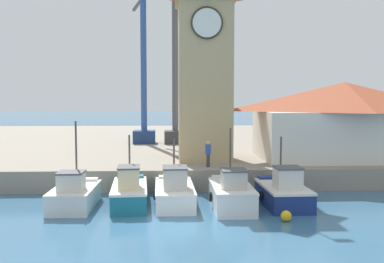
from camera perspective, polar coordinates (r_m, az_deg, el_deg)
name	(u,v)px	position (r m, az deg, el deg)	size (l,w,h in m)	color
ground_plane	(179,227)	(20.19, -1.72, -12.06)	(300.00, 300.00, 0.00)	#386689
quay_wharf	(175,145)	(46.70, -2.19, -1.71)	(120.00, 40.00, 1.33)	gray
fishing_boat_far_left	(75,194)	(24.16, -14.70, -7.74)	(2.21, 4.23, 4.46)	silver
fishing_boat_left_outer	(129,192)	(24.12, -7.95, -7.56)	(2.13, 4.99, 3.67)	#196B7F
fishing_boat_left_inner	(174,192)	(24.02, -2.25, -7.62)	(2.22, 5.01, 3.43)	silver
fishing_boat_mid_left	(232,194)	(23.30, 5.04, -7.89)	(2.14, 4.44, 4.10)	silver
fishing_boat_center	(283,192)	(24.29, 11.53, -7.54)	(2.35, 4.48, 3.59)	navy
clock_tower	(205,58)	(31.20, 1.63, 9.34)	(4.07, 4.07, 15.04)	tan
warehouse_right	(344,120)	(33.45, 18.75, 1.43)	(12.19, 7.15, 5.39)	silver
port_crane_near	(173,75)	(41.95, -2.39, 7.18)	(5.69, 9.12, 17.41)	#353539
port_crane_far	(143,59)	(42.33, -6.19, 9.17)	(2.49, 8.63, 19.99)	navy
mooring_buoy	(286,216)	(21.46, 11.87, -10.45)	(0.50, 0.50, 0.50)	gold
dock_worker_near_tower	(208,154)	(27.99, 2.06, -2.82)	(0.34, 0.22, 1.62)	#33333D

